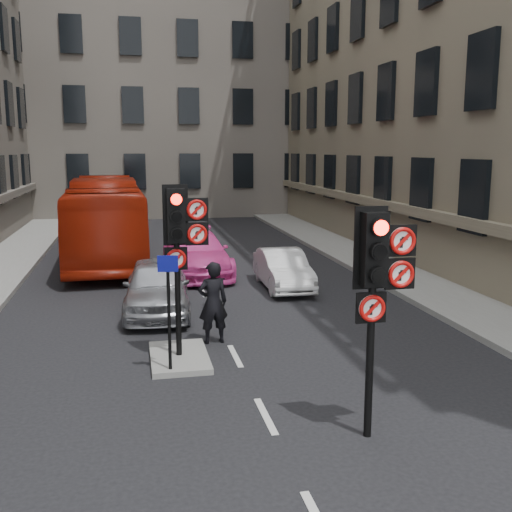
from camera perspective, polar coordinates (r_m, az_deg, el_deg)
name	(u,v)px	position (r m, az deg, el deg)	size (l,w,h in m)	color
ground	(298,480)	(8.65, 4.02, -20.49)	(120.00, 120.00, 0.00)	black
pavement_right	(403,273)	(21.71, 13.80, -1.60)	(3.00, 50.00, 0.16)	gray
centre_island	(179,357)	(12.93, -7.32, -9.55)	(1.20, 2.00, 0.12)	gray
building_far	(156,69)	(45.54, -9.47, 17.13)	(30.00, 14.00, 20.00)	slate
signal_near	(378,274)	(9.07, 11.59, -1.65)	(0.91, 0.40, 3.58)	black
signal_far	(181,234)	(12.30, -7.19, 2.13)	(0.91, 0.40, 3.58)	black
car_silver	(157,286)	(16.45, -9.43, -2.88)	(1.72, 4.27, 1.46)	#999BA0
car_white	(283,269)	(19.13, 2.59, -1.26)	(1.30, 3.72, 1.22)	silver
car_pink	(197,253)	(21.33, -5.69, 0.27)	(2.09, 5.15, 1.50)	#E944A2
bus_red	(105,218)	(24.91, -14.14, 3.49)	(2.74, 11.70, 3.26)	#981C0B
motorcycle	(214,292)	(16.56, -4.01, -3.44)	(0.48, 1.71, 1.03)	black
motorcyclist	(213,303)	(13.70, -4.12, -4.45)	(0.69, 0.45, 1.90)	black
info_sign	(169,297)	(11.69, -8.33, -3.84)	(0.39, 0.14, 2.29)	black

